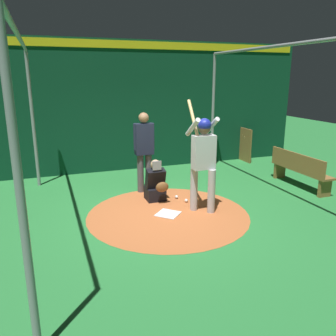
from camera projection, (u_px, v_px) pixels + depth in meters
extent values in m
plane|color=#287A38|center=(168.00, 214.00, 6.76)|extent=(27.03, 27.03, 0.00)
cylinder|color=#B76033|center=(168.00, 214.00, 6.76)|extent=(3.18, 3.18, 0.01)
cube|color=white|center=(168.00, 214.00, 6.76)|extent=(0.59, 0.59, 0.01)
cylinder|color=#B3B3B7|center=(211.00, 191.00, 6.75)|extent=(0.15, 0.15, 0.89)
cylinder|color=#B3B3B7|center=(194.00, 189.00, 6.88)|extent=(0.15, 0.15, 0.89)
cube|color=silver|center=(204.00, 152.00, 6.61)|extent=(0.22, 0.44, 0.67)
cylinder|color=silver|center=(211.00, 126.00, 6.64)|extent=(0.54, 0.09, 0.41)
cylinder|color=silver|center=(193.00, 127.00, 6.51)|extent=(0.54, 0.09, 0.41)
sphere|color=brown|center=(204.00, 128.00, 6.49)|extent=(0.23, 0.23, 0.23)
sphere|color=navy|center=(204.00, 125.00, 6.48)|extent=(0.26, 0.26, 0.26)
cylinder|color=tan|center=(193.00, 119.00, 6.61)|extent=(0.54, 0.06, 0.73)
cube|color=black|center=(155.00, 193.00, 7.53)|extent=(0.40, 0.40, 0.28)
cube|color=black|center=(155.00, 179.00, 7.40)|extent=(0.30, 0.40, 0.46)
sphere|color=tan|center=(156.00, 165.00, 7.30)|extent=(0.21, 0.21, 0.21)
cube|color=gray|center=(157.00, 166.00, 7.22)|extent=(0.03, 0.19, 0.19)
ellipsoid|color=brown|center=(162.00, 187.00, 7.20)|extent=(0.12, 0.28, 0.22)
cylinder|color=#4C4C51|center=(149.00, 173.00, 8.03)|extent=(0.15, 0.15, 0.90)
cylinder|color=#4C4C51|center=(140.00, 173.00, 7.97)|extent=(0.15, 0.15, 0.90)
cube|color=#1E2338|center=(144.00, 139.00, 7.79)|extent=(0.22, 0.42, 0.71)
cylinder|color=#1E2338|center=(152.00, 136.00, 7.84)|extent=(0.09, 0.09, 0.60)
cylinder|color=#1E2338|center=(135.00, 137.00, 7.71)|extent=(0.09, 0.09, 0.60)
sphere|color=#9E704C|center=(144.00, 118.00, 7.66)|extent=(0.23, 0.23, 0.23)
cube|color=#0C3D26|center=(124.00, 107.00, 9.61)|extent=(0.20, 11.03, 3.60)
cube|color=yellow|center=(123.00, 44.00, 9.08)|extent=(0.03, 10.81, 0.20)
cylinder|color=gray|center=(33.00, 121.00, 8.15)|extent=(0.08, 0.08, 3.22)
cylinder|color=gray|center=(21.00, 200.00, 2.96)|extent=(0.08, 0.08, 3.22)
cylinder|color=gray|center=(213.00, 113.00, 9.72)|extent=(0.08, 0.08, 3.22)
cylinder|color=gray|center=(18.00, 36.00, 5.14)|extent=(5.71, 0.07, 0.07)
cylinder|color=gray|center=(283.00, 45.00, 6.71)|extent=(5.71, 0.07, 0.07)
cube|color=olive|center=(243.00, 144.00, 10.97)|extent=(0.94, 0.04, 1.05)
cylinder|color=olive|center=(238.00, 144.00, 11.34)|extent=(0.06, 0.16, 0.92)
cylinder|color=tan|center=(240.00, 146.00, 11.24)|extent=(0.06, 0.19, 0.85)
cylinder|color=tan|center=(242.00, 146.00, 11.13)|extent=(0.06, 0.13, 0.86)
cylinder|color=tan|center=(244.00, 147.00, 11.02)|extent=(0.06, 0.18, 0.85)
cylinder|color=tan|center=(246.00, 148.00, 10.92)|extent=(0.06, 0.19, 0.80)
cylinder|color=olive|center=(248.00, 147.00, 10.79)|extent=(0.06, 0.17, 0.92)
cylinder|color=tan|center=(250.00, 150.00, 10.70)|extent=(0.06, 0.13, 0.81)
cube|color=olive|center=(301.00, 170.00, 8.36)|extent=(1.83, 0.36, 0.05)
cube|color=olive|center=(297.00, 161.00, 8.25)|extent=(1.83, 0.04, 0.40)
cube|color=olive|center=(280.00, 170.00, 9.14)|extent=(0.08, 0.32, 0.40)
cube|color=olive|center=(325.00, 188.00, 7.70)|extent=(0.08, 0.32, 0.40)
sphere|color=white|center=(186.00, 201.00, 7.39)|extent=(0.07, 0.07, 0.07)
sphere|color=white|center=(177.00, 197.00, 7.61)|extent=(0.07, 0.07, 0.07)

